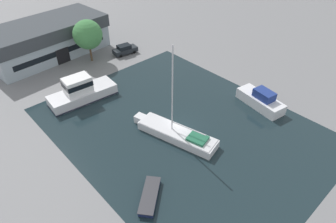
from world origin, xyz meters
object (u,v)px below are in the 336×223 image
parked_car (125,49)px  motor_cruiser (81,92)px  quay_tree_near_building (88,35)px  cabin_boat (261,100)px  warehouse_building (47,39)px  sailboat_moored (176,133)px  small_dinghy (150,196)px

parked_car → motor_cruiser: size_ratio=0.47×
quay_tree_near_building → motor_cruiser: bearing=-127.6°
parked_car → cabin_boat: bearing=16.8°
warehouse_building → quay_tree_near_building: bearing=-63.4°
parked_car → sailboat_moored: (-8.97, -22.78, -0.23)m
warehouse_building → motor_cruiser: (-3.07, -16.83, -1.68)m
quay_tree_near_building → cabin_boat: 29.93m
quay_tree_near_building → parked_car: bearing=-17.2°
motor_cruiser → cabin_boat: motor_cruiser is taller
sailboat_moored → motor_cruiser: sailboat_moored is taller
quay_tree_near_building → motor_cruiser: size_ratio=0.74×
quay_tree_near_building → cabin_boat: size_ratio=1.01×
warehouse_building → small_dinghy: (-6.93, -36.60, -2.71)m
parked_car → motor_cruiser: (-13.29, -7.74, 0.47)m
small_dinghy → cabin_boat: bearing=54.7°
warehouse_building → cabin_boat: (14.48, -35.13, -2.03)m
small_dinghy → parked_car: bearing=108.8°
quay_tree_near_building → motor_cruiser: quay_tree_near_building is taller
quay_tree_near_building → sailboat_moored: bearing=-97.0°
cabin_boat → parked_car: bearing=108.7°
sailboat_moored → cabin_boat: bearing=-28.2°
motor_cruiser → small_dinghy: bearing=173.7°
quay_tree_near_building → warehouse_building: bearing=120.7°
parked_car → small_dinghy: (-17.15, -27.51, -0.56)m
parked_car → sailboat_moored: size_ratio=0.38×
quay_tree_near_building → small_dinghy: (-11.23, -29.35, -4.53)m
motor_cruiser → parked_car: bearing=-55.0°
small_dinghy → warehouse_building: bearing=130.0°
warehouse_building → parked_car: (10.22, -9.09, -2.15)m
parked_car → motor_cruiser: motor_cruiser is taller
sailboat_moored → quay_tree_near_building: bearing=68.7°
warehouse_building → cabin_boat: size_ratio=2.93×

